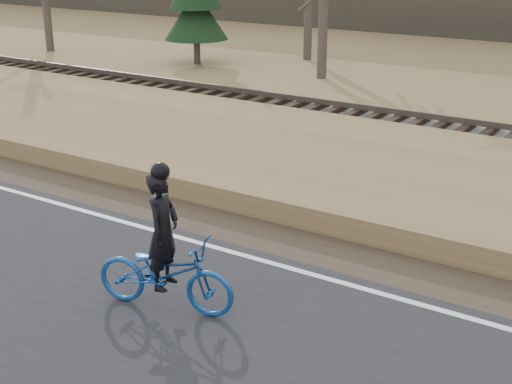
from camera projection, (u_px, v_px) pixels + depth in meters
The scene contains 7 objects.
ground at pixel (74, 216), 13.57m from camera, with size 120.00×120.00×0.00m, color olive.
edge_line at pixel (81, 210), 13.71m from camera, with size 120.00×0.12×0.01m, color silver.
shoulder at pixel (117, 197), 14.51m from camera, with size 120.00×1.60×0.04m, color #473A2B.
embankment at pixel (205, 152), 16.81m from camera, with size 120.00×5.00×0.44m, color olive.
ballast at pixel (287, 119), 19.81m from camera, with size 120.00×3.00×0.45m, color slate.
railroad at pixel (287, 108), 19.70m from camera, with size 120.00×2.40×0.29m.
cyclist at pixel (165, 264), 9.91m from camera, with size 2.17×1.19×2.17m.
Camera 1 is at (9.77, -8.68, 5.07)m, focal length 50.00 mm.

